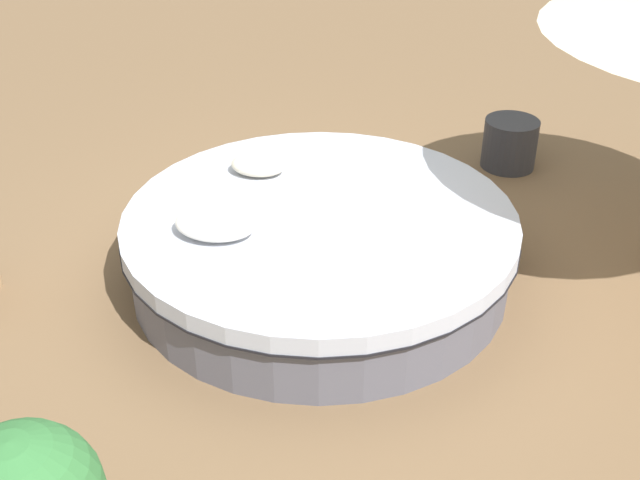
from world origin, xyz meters
The scene contains 5 objects.
ground_plane centered at (0.00, 0.00, 0.00)m, with size 16.00×16.00×0.00m, color brown.
round_bed centered at (0.00, 0.00, 0.26)m, with size 2.69×2.69×0.51m.
throw_pillow_0 centered at (-0.56, 0.50, 0.59)m, with size 0.40×0.29×0.14m, color beige.
throw_pillow_1 centered at (-0.60, -0.38, 0.60)m, with size 0.53×0.39×0.16m, color white.
side_table centered at (1.28, 2.05, 0.22)m, with size 0.47×0.47×0.43m, color #333338.
Camera 1 is at (0.94, -4.57, 3.22)m, focal length 44.98 mm.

